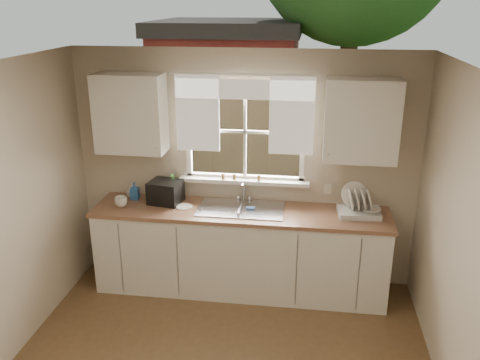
# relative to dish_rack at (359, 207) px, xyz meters

# --- Properties ---
(room_walls) EXTENTS (3.62, 4.02, 2.50)m
(room_walls) POSITION_rel_dish_rack_xyz_m (-1.18, -1.80, 0.25)
(room_walls) COLOR beige
(room_walls) RESTS_ON ground
(ceiling) EXTENTS (3.60, 4.00, 0.02)m
(ceiling) POSITION_rel_dish_rack_xyz_m (-1.18, -1.74, 1.51)
(ceiling) COLOR silver
(ceiling) RESTS_ON room_walls
(window) EXTENTS (1.38, 0.16, 1.06)m
(window) POSITION_rel_dish_rack_xyz_m (-1.18, 0.26, 0.50)
(window) COLOR white
(window) RESTS_ON room_walls
(curtains) EXTENTS (1.50, 0.03, 0.81)m
(curtains) POSITION_rel_dish_rack_xyz_m (-1.18, 0.21, 0.95)
(curtains) COLOR white
(curtains) RESTS_ON room_walls
(base_cabinets) EXTENTS (3.00, 0.62, 0.87)m
(base_cabinets) POSITION_rel_dish_rack_xyz_m (-1.18, -0.06, -0.55)
(base_cabinets) COLOR white
(base_cabinets) RESTS_ON ground
(countertop) EXTENTS (3.04, 0.65, 0.04)m
(countertop) POSITION_rel_dish_rack_xyz_m (-1.18, -0.06, -0.10)
(countertop) COLOR #8B6145
(countertop) RESTS_ON base_cabinets
(upper_cabinet_left) EXTENTS (0.70, 0.33, 0.80)m
(upper_cabinet_left) POSITION_rel_dish_rack_xyz_m (-2.33, 0.09, 0.86)
(upper_cabinet_left) COLOR white
(upper_cabinet_left) RESTS_ON room_walls
(upper_cabinet_right) EXTENTS (0.70, 0.33, 0.80)m
(upper_cabinet_right) POSITION_rel_dish_rack_xyz_m (-0.03, 0.09, 0.86)
(upper_cabinet_right) COLOR white
(upper_cabinet_right) RESTS_ON room_walls
(wall_outlet) EXTENTS (0.08, 0.01, 0.12)m
(wall_outlet) POSITION_rel_dish_rack_xyz_m (-0.30, 0.25, 0.09)
(wall_outlet) COLOR beige
(wall_outlet) RESTS_ON room_walls
(sill_jars) EXTENTS (0.42, 0.04, 0.06)m
(sill_jars) POSITION_rel_dish_rack_xyz_m (-1.24, 0.20, 0.19)
(sill_jars) COLOR brown
(sill_jars) RESTS_ON window
(sink) EXTENTS (0.88, 0.52, 0.40)m
(sink) POSITION_rel_dish_rack_xyz_m (-1.18, -0.03, -0.15)
(sink) COLOR #B7B7BC
(sink) RESTS_ON countertop
(dish_rack) EXTENTS (0.43, 0.34, 0.30)m
(dish_rack) POSITION_rel_dish_rack_xyz_m (0.00, 0.00, 0.00)
(dish_rack) COLOR silver
(dish_rack) RESTS_ON countertop
(bowl) EXTENTS (0.19, 0.19, 0.05)m
(bowl) POSITION_rel_dish_rack_xyz_m (0.12, -0.05, 0.00)
(bowl) COLOR silver
(bowl) RESTS_ON dish_rack
(soap_bottle_a) EXTENTS (0.14, 0.14, 0.28)m
(soap_bottle_a) POSITION_rel_dish_rack_xyz_m (-1.94, 0.14, 0.07)
(soap_bottle_a) COLOR #348F2E
(soap_bottle_a) RESTS_ON countertop
(soap_bottle_b) EXTENTS (0.09, 0.09, 0.19)m
(soap_bottle_b) POSITION_rel_dish_rack_xyz_m (-2.35, 0.10, 0.02)
(soap_bottle_b) COLOR #306BB5
(soap_bottle_b) RESTS_ON countertop
(soap_bottle_c) EXTENTS (0.14, 0.14, 0.16)m
(soap_bottle_c) POSITION_rel_dish_rack_xyz_m (-2.40, 0.14, 0.00)
(soap_bottle_c) COLOR beige
(soap_bottle_c) RESTS_ON countertop
(saucer) EXTENTS (0.17, 0.17, 0.01)m
(saucer) POSITION_rel_dish_rack_xyz_m (-1.77, -0.06, -0.07)
(saucer) COLOR white
(saucer) RESTS_ON countertop
(cup) EXTENTS (0.17, 0.17, 0.11)m
(cup) POSITION_rel_dish_rack_xyz_m (-2.43, -0.13, -0.02)
(cup) COLOR white
(cup) RESTS_ON countertop
(black_appliance) EXTENTS (0.37, 0.33, 0.24)m
(black_appliance) POSITION_rel_dish_rack_xyz_m (-2.00, 0.05, 0.04)
(black_appliance) COLOR black
(black_appliance) RESTS_ON countertop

